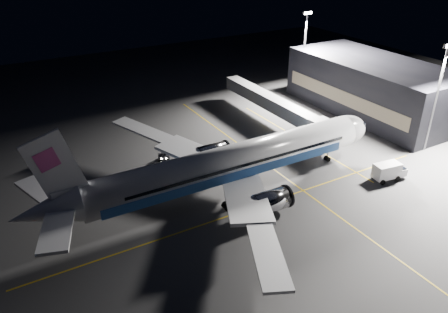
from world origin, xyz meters
TOP-DOWN VIEW (x-y plane):
  - ground at (0.00, 0.00)m, footprint 200.00×200.00m
  - guide_line_main at (10.00, 0.00)m, footprint 0.25×80.00m
  - guide_line_cross at (0.00, -6.00)m, footprint 70.00×0.25m
  - guide_line_side at (22.00, 10.00)m, footprint 0.25×40.00m
  - airliner at (-1.08, 0.00)m, footprint 61.48×54.22m
  - terminal at (45.98, 14.00)m, footprint 18.12×40.00m
  - jet_bridge at (22.00, 18.06)m, footprint 3.60×34.40m
  - floodlight_mast_north at (40.00, 31.99)m, footprint 2.40×0.68m
  - floodlight_mast_south at (40.00, -6.01)m, footprint 2.40×0.67m
  - service_truck at (25.04, -10.30)m, footprint 6.23×3.24m
  - baggage_tug at (-5.59, 15.43)m, footprint 2.54×2.33m
  - safety_cone_a at (3.39, 6.98)m, footprint 0.36×0.36m
  - safety_cone_b at (4.65, 14.00)m, footprint 0.35×0.35m
  - safety_cone_c at (0.40, 6.39)m, footprint 0.46×0.46m

SIDE VIEW (x-z plane):
  - ground at x=0.00m, z-range 0.00..0.00m
  - guide_line_main at x=10.00m, z-range 0.00..0.01m
  - guide_line_cross at x=0.00m, z-range 0.00..0.01m
  - guide_line_side at x=22.00m, z-range 0.00..0.01m
  - safety_cone_b at x=4.65m, z-range 0.00..0.53m
  - safety_cone_a at x=3.39m, z-range 0.00..0.54m
  - safety_cone_c at x=0.40m, z-range 0.00..0.69m
  - baggage_tug at x=-5.59m, z-range -0.06..1.45m
  - service_truck at x=25.04m, z-range 0.11..3.15m
  - jet_bridge at x=22.00m, z-range 1.43..7.73m
  - airliner at x=-1.08m, z-range -3.16..13.48m
  - terminal at x=45.98m, z-range 0.00..12.00m
  - floodlight_mast_north at x=40.00m, z-range 2.02..22.72m
  - floodlight_mast_south at x=40.00m, z-range 2.02..22.72m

